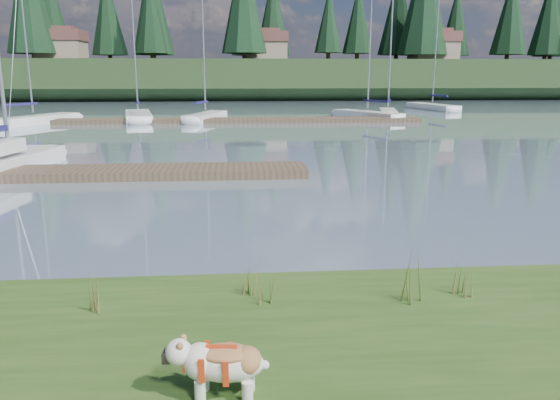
{
  "coord_description": "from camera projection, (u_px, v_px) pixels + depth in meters",
  "views": [
    {
      "loc": [
        1.61,
        -9.62,
        3.41
      ],
      "look_at": [
        2.36,
        -0.5,
        1.29
      ],
      "focal_mm": 35.0,
      "sensor_mm": 36.0,
      "label": 1
    }
  ],
  "objects": [
    {
      "name": "ground",
      "position": [
        213.0,
        123.0,
        39.11
      ],
      "size": [
        200.0,
        200.0,
        0.0
      ],
      "primitive_type": "plane",
      "color": "#7D93A6",
      "rests_on": "ground"
    },
    {
      "name": "ridge",
      "position": [
        224.0,
        80.0,
        80.3
      ],
      "size": [
        200.0,
        20.0,
        5.0
      ],
      "primitive_type": "cube",
      "color": "black",
      "rests_on": "ground"
    },
    {
      "name": "bulldog",
      "position": [
        221.0,
        362.0,
        5.23
      ],
      "size": [
        1.0,
        0.48,
        0.59
      ],
      "rotation": [
        0.0,
        0.0,
        3.03
      ],
      "color": "silver",
      "rests_on": "bank"
    },
    {
      "name": "sailboat_main",
      "position": [
        9.0,
        159.0,
        19.58
      ],
      "size": [
        2.62,
        7.89,
        11.27
      ],
      "rotation": [
        0.0,
        0.0,
        1.43
      ],
      "color": "white",
      "rests_on": "ground"
    },
    {
      "name": "dock_near",
      "position": [
        69.0,
        173.0,
        18.37
      ],
      "size": [
        16.0,
        2.0,
        0.3
      ],
      "primitive_type": "cube",
      "color": "#4C3D2C",
      "rests_on": "ground"
    },
    {
      "name": "dock_far",
      "position": [
        241.0,
        120.0,
        39.23
      ],
      "size": [
        26.0,
        2.2,
        0.3
      ],
      "primitive_type": "cube",
      "color": "#4C3D2C",
      "rests_on": "ground"
    },
    {
      "name": "sailboat_bg_0",
      "position": [
        42.0,
        119.0,
        38.58
      ],
      "size": [
        5.12,
        8.12,
        11.94
      ],
      "rotation": [
        0.0,
        0.0,
        1.11
      ],
      "color": "white",
      "rests_on": "ground"
    },
    {
      "name": "sailboat_bg_1",
      "position": [
        138.0,
        115.0,
        41.99
      ],
      "size": [
        3.44,
        9.23,
        13.38
      ],
      "rotation": [
        0.0,
        0.0,
        1.76
      ],
      "color": "white",
      "rests_on": "ground"
    },
    {
      "name": "sailboat_bg_2",
      "position": [
        208.0,
        116.0,
        41.17
      ],
      "size": [
        3.34,
        7.27,
        10.84
      ],
      "rotation": [
        0.0,
        0.0,
        1.29
      ],
      "color": "white",
      "rests_on": "ground"
    },
    {
      "name": "sailboat_bg_3",
      "position": [
        362.0,
        114.0,
        42.94
      ],
      "size": [
        4.91,
        7.37,
        11.18
      ],
      "rotation": [
        0.0,
        0.0,
        2.07
      ],
      "color": "white",
      "rests_on": "ground"
    },
    {
      "name": "sailboat_bg_4",
      "position": [
        387.0,
        112.0,
        45.1
      ],
      "size": [
        2.51,
        6.28,
        9.3
      ],
      "rotation": [
        0.0,
        0.0,
        1.35
      ],
      "color": "white",
      "rests_on": "ground"
    },
    {
      "name": "sailboat_bg_5",
      "position": [
        428.0,
        106.0,
        53.4
      ],
      "size": [
        3.31,
        8.32,
        11.65
      ],
      "rotation": [
        0.0,
        0.0,
        1.79
      ],
      "color": "white",
      "rests_on": "ground"
    },
    {
      "name": "weed_0",
      "position": [
        94.0,
        293.0,
        7.12
      ],
      "size": [
        0.17,
        0.14,
        0.64
      ],
      "color": "#475B23",
      "rests_on": "bank"
    },
    {
      "name": "weed_1",
      "position": [
        266.0,
        286.0,
        7.45
      ],
      "size": [
        0.17,
        0.14,
        0.56
      ],
      "color": "#475B23",
      "rests_on": "bank"
    },
    {
      "name": "weed_2",
      "position": [
        414.0,
        280.0,
        7.4
      ],
      "size": [
        0.17,
        0.14,
        0.79
      ],
      "color": "#475B23",
      "rests_on": "bank"
    },
    {
      "name": "weed_4",
      "position": [
        252.0,
        279.0,
        7.73
      ],
      "size": [
        0.17,
        0.14,
        0.53
      ],
      "color": "#475B23",
      "rests_on": "bank"
    },
    {
      "name": "weed_5",
      "position": [
        463.0,
        280.0,
        7.69
      ],
      "size": [
        0.17,
        0.14,
        0.55
      ],
      "color": "#475B23",
      "rests_on": "bank"
    },
    {
      "name": "mud_lip",
      "position": [
        134.0,
        296.0,
        8.41
      ],
      "size": [
        60.0,
        0.5,
        0.14
      ],
      "primitive_type": "cube",
      "color": "#33281C",
      "rests_on": "ground"
    },
    {
      "name": "conifer_3",
      "position": [
        150.0,
        13.0,
        76.45
      ],
      "size": [
        4.84,
        4.84,
        12.25
      ],
      "color": "#382619",
      "rests_on": "ridge"
    },
    {
      "name": "conifer_5",
      "position": [
        329.0,
        20.0,
        76.69
      ],
      "size": [
        3.96,
        3.96,
        10.35
      ],
      "color": "#382619",
      "rests_on": "ridge"
    },
    {
      "name": "conifer_7",
      "position": [
        511.0,
        12.0,
        79.49
      ],
      "size": [
        5.28,
        5.28,
        13.2
      ],
      "color": "#382619",
      "rests_on": "ridge"
    },
    {
      "name": "house_0",
      "position": [
        61.0,
        45.0,
        74.56
      ],
      "size": [
        6.3,
        5.3,
        4.65
      ],
      "color": "gray",
      "rests_on": "ridge"
    },
    {
      "name": "house_1",
      "position": [
        265.0,
        46.0,
        77.74
      ],
      "size": [
        6.3,
        5.3,
        4.65
      ],
      "color": "gray",
      "rests_on": "ridge"
    },
    {
      "name": "house_2",
      "position": [
        433.0,
        46.0,
        77.7
      ],
      "size": [
        6.3,
        5.3,
        4.65
      ],
      "color": "gray",
      "rests_on": "ridge"
    }
  ]
}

